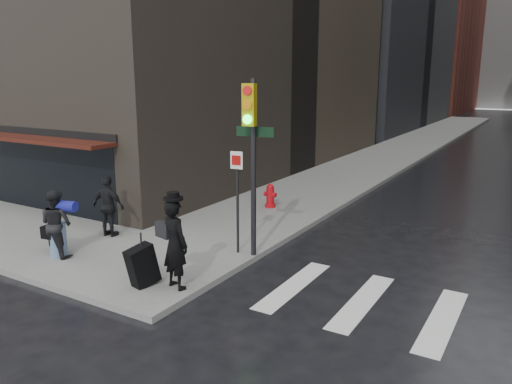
% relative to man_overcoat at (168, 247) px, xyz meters
% --- Properties ---
extents(ground, '(140.00, 140.00, 0.00)m').
position_rel_man_overcoat_xyz_m(ground, '(-1.37, 0.74, -1.05)').
color(ground, black).
rests_on(ground, ground).
extents(sidewalk_left, '(4.00, 50.00, 0.15)m').
position_rel_man_overcoat_xyz_m(sidewalk_left, '(-1.37, 27.74, -0.98)').
color(sidewalk_left, slate).
rests_on(sidewalk_left, ground).
extents(crosswalk, '(8.50, 3.00, 0.01)m').
position_rel_man_overcoat_xyz_m(crosswalk, '(6.13, 1.74, -1.05)').
color(crosswalk, silver).
rests_on(crosswalk, ground).
extents(bldg_left_far, '(22.00, 20.00, 26.00)m').
position_rel_man_overcoat_xyz_m(bldg_left_far, '(-14.37, 62.74, 11.95)').
color(bldg_left_far, '#5E2920').
rests_on(bldg_left_far, ground).
extents(storefront, '(8.40, 1.11, 2.83)m').
position_rel_man_overcoat_xyz_m(storefront, '(-8.37, 2.64, 0.77)').
color(storefront, black).
rests_on(storefront, ground).
extents(man_overcoat, '(1.33, 1.02, 2.15)m').
position_rel_man_overcoat_xyz_m(man_overcoat, '(0.00, 0.00, 0.00)').
color(man_overcoat, black).
rests_on(man_overcoat, ground).
extents(man_jeans, '(1.23, 0.71, 1.71)m').
position_rel_man_overcoat_xyz_m(man_jeans, '(-3.68, 0.05, -0.05)').
color(man_jeans, black).
rests_on(man_jeans, ground).
extents(man_greycoat, '(1.07, 0.55, 1.74)m').
position_rel_man_overcoat_xyz_m(man_greycoat, '(-3.79, 1.88, -0.03)').
color(man_greycoat, black).
rests_on(man_greycoat, ground).
extents(traffic_light, '(1.09, 0.55, 4.40)m').
position_rel_man_overcoat_xyz_m(traffic_light, '(0.50, 2.53, 1.93)').
color(traffic_light, black).
rests_on(traffic_light, ground).
extents(fire_hydrant, '(0.46, 0.36, 0.83)m').
position_rel_man_overcoat_xyz_m(fire_hydrant, '(-1.43, 7.01, -0.53)').
color(fire_hydrant, '#B20A12').
rests_on(fire_hydrant, ground).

